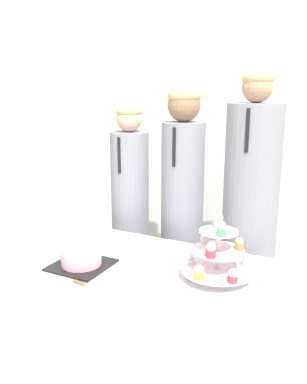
# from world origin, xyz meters

# --- Properties ---
(wall_back) EXTENTS (9.00, 0.06, 2.70)m
(wall_back) POSITION_xyz_m (0.00, 1.65, 1.35)
(wall_back) COLOR silver
(wall_back) RESTS_ON ground_plane
(table) EXTENTS (1.65, 0.79, 0.73)m
(table) POSITION_xyz_m (0.00, 0.40, 0.36)
(table) COLOR white
(table) RESTS_ON ground_plane
(round_cake) EXTENTS (0.26, 0.26, 0.12)m
(round_cake) POSITION_xyz_m (-0.26, 0.28, 0.78)
(round_cake) COLOR black
(round_cake) RESTS_ON table
(cake_knife) EXTENTS (0.24, 0.06, 0.01)m
(cake_knife) POSITION_xyz_m (-0.11, 0.12, 0.73)
(cake_knife) COLOR silver
(cake_knife) RESTS_ON table
(cupcake_stand) EXTENTS (0.33, 0.33, 0.29)m
(cupcake_stand) POSITION_xyz_m (0.35, 0.45, 0.84)
(cupcake_stand) COLOR silver
(cupcake_stand) RESTS_ON table
(student_0) EXTENTS (0.24, 0.25, 1.46)m
(student_0) POSITION_xyz_m (-0.43, 1.04, 0.70)
(student_0) COLOR gray
(student_0) RESTS_ON ground_plane
(student_1) EXTENTS (0.26, 0.26, 1.56)m
(student_1) POSITION_xyz_m (-0.07, 1.04, 0.77)
(student_1) COLOR gray
(student_1) RESTS_ON ground_plane
(student_2) EXTENTS (0.31, 0.31, 1.64)m
(student_2) POSITION_xyz_m (0.35, 1.04, 0.78)
(student_2) COLOR gray
(student_2) RESTS_ON ground_plane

